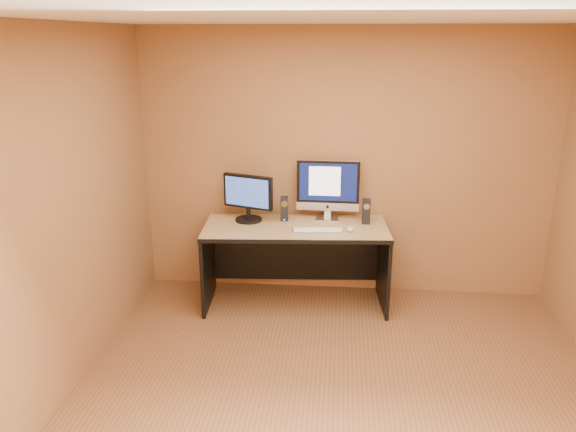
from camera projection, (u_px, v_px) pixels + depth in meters
The scene contains 12 objects.
floor at pixel (341, 407), 3.95m from camera, with size 4.00×4.00×0.00m, color brown.
walls at pixel (347, 234), 3.56m from camera, with size 4.00×4.00×2.60m, color #925D3B, non-canonical shape.
ceiling at pixel (354, 17), 3.16m from camera, with size 4.00×4.00×0.00m, color white.
desk at pixel (295, 266), 5.37m from camera, with size 1.72×0.75×0.80m, color tan, non-canonical shape.
imac at pixel (328, 190), 5.38m from camera, with size 0.61×0.23×0.59m, color silver, non-canonical shape.
second_monitor at pixel (248, 198), 5.35m from camera, with size 0.52×0.26×0.45m, color black, non-canonical shape.
speaker_left at pixel (284, 209), 5.39m from camera, with size 0.07×0.08×0.24m, color black, non-canonical shape.
speaker_right at pixel (366, 211), 5.30m from camera, with size 0.07×0.08×0.24m, color black, non-canonical shape.
keyboard at pixel (318, 230), 5.12m from camera, with size 0.46×0.12×0.02m, color #B1B1B5.
mouse at pixel (350, 229), 5.12m from camera, with size 0.06×0.11×0.04m, color silver.
cable_a at pixel (333, 217), 5.52m from camera, with size 0.01×0.01×0.24m, color black.
cable_b at pixel (320, 214), 5.59m from camera, with size 0.01×0.01×0.19m, color black.
Camera 1 is at (-0.05, -3.37, 2.50)m, focal length 35.00 mm.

